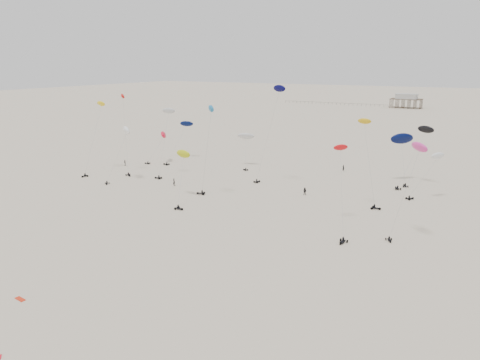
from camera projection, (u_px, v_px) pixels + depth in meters
The scene contains 24 objects.
ground_plane at pixel (367, 139), 197.66m from camera, with size 900.00×900.00×0.00m, color beige.
pavilion_main at pixel (406, 102), 328.79m from camera, with size 21.00×13.00×9.80m.
pier_fence at pixel (334, 104), 353.85m from camera, with size 80.20×0.20×1.50m.
rig_0 at pixel (96, 126), 137.63m from camera, with size 6.69×14.53×22.21m.
rig_1 at pixel (429, 168), 110.80m from camera, with size 7.50×8.58×11.61m.
rig_2 at pixel (208, 139), 112.40m from camera, with size 4.93×5.05×21.89m.
rig_3 at pixel (342, 195), 88.72m from camera, with size 7.58×15.93×19.73m.
rig_4 at pixel (124, 136), 127.49m from camera, with size 5.43×11.43×15.42m.
rig_5 at pixel (273, 113), 123.66m from camera, with size 6.90×7.61×25.95m.
rig_6 at pixel (415, 161), 84.51m from camera, with size 6.10×8.97×17.96m.
rig_7 at pixel (125, 127), 135.24m from camera, with size 8.92×8.98×22.99m.
rig_8 at pixel (419, 142), 122.72m from camera, with size 7.83×14.29×17.46m.
rig_9 at pixel (182, 132), 155.80m from camera, with size 5.48×16.79×17.55m.
rig_10 at pixel (246, 139), 145.85m from camera, with size 7.74×10.22×11.76m.
rig_11 at pixel (371, 170), 103.21m from camera, with size 6.87×3.84×19.79m.
rig_12 at pixel (165, 133), 132.31m from camera, with size 4.74×9.82×19.29m.
rig_13 at pixel (162, 138), 150.80m from camera, with size 5.61×9.49×10.70m.
rig_14 at pixel (182, 167), 110.10m from camera, with size 9.37×12.45×14.79m.
rig_15 at pixel (402, 142), 126.84m from camera, with size 7.37×12.01×13.89m.
spectator_0 at pixel (174, 186), 123.36m from camera, with size 0.82×0.56×2.25m, color black.
spectator_1 at pixel (305, 195), 114.74m from camera, with size 1.05×0.61×2.16m, color black.
spectator_2 at pixel (125, 165), 147.25m from camera, with size 1.22×0.66×2.06m, color black.
spectator_3 at pixel (343, 171), 139.67m from camera, with size 0.81×0.55×2.22m, color black.
grounded_kite_b at pixel (20, 299), 64.38m from camera, with size 1.80×0.70×0.07m, color red.
Camera 1 is at (46.90, 2.37, 31.81)m, focal length 35.00 mm.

